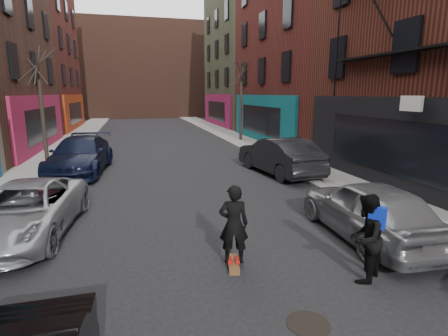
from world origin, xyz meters
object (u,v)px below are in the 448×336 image
parked_left_end (80,155)px  skateboard (233,264)px  skateboarder (234,224)px  parked_left_far (24,210)px  tree_right_far (241,95)px  tree_left_far (41,98)px  pedestrian (366,238)px  parked_right_end (279,156)px  manhole (308,324)px  parked_right_far (369,209)px

parked_left_end → skateboard: (4.36, -10.49, -0.77)m
parked_left_end → skateboarder: (4.36, -10.49, 0.13)m
parked_left_far → tree_right_far: bearing=62.0°
tree_left_far → skateboarder: size_ratio=3.82×
skateboarder → pedestrian: (2.33, -1.17, -0.06)m
parked_left_far → parked_right_end: size_ratio=0.96×
parked_left_end → manhole: parked_left_end is taller
parked_left_far → parked_left_end: bearing=93.1°
parked_right_end → pedestrian: bearing=69.3°
parked_left_end → manhole: (4.99, -12.64, -0.82)m
tree_right_far → skateboard: (-6.06, -19.01, -3.48)m
skateboarder → tree_right_far: bearing=-95.9°
parked_left_end → parked_right_end: (8.82, -2.54, 0.02)m
parked_left_far → parked_right_end: bearing=34.5°
parked_right_end → pedestrian: size_ratio=2.90×
tree_right_far → manhole: size_ratio=9.71×
parked_left_end → skateboard: 11.38m
tree_left_far → parked_right_end: tree_left_far is taller
parked_left_far → pedestrian: (7.07, -4.11, 0.20)m
parked_right_far → parked_right_end: 7.39m
tree_right_far → parked_right_end: (-1.60, -11.06, -2.69)m
parked_right_end → pedestrian: pedestrian is taller
parked_right_far → parked_right_end: parked_right_end is taller
parked_left_end → parked_right_end: 9.18m
parked_right_end → tree_right_far: bearing=-105.8°
skateboard → pedestrian: (2.33, -1.17, 0.84)m
parked_left_end → pedestrian: (6.69, -11.65, 0.06)m
skateboarder → skateboard: bearing=11.8°
manhole → parked_right_far: bearing=41.6°
tree_right_far → skateboarder: tree_right_far is taller
parked_left_end → parked_right_far: 12.78m
tree_right_far → parked_right_far: size_ratio=1.51×
parked_left_end → parked_right_far: parked_left_end is taller
tree_right_far → parked_right_far: (-2.34, -18.41, -2.76)m
parked_left_end → parked_right_end: bearing=-10.5°
parked_right_end → skateboard: size_ratio=6.37×
parked_right_far → skateboard: (-3.72, -0.59, -0.72)m
parked_left_far → pedestrian: 8.18m
skateboard → manhole: bearing=-61.9°
tree_left_far → parked_right_end: 12.19m
tree_left_far → tree_right_far: size_ratio=0.96×
tree_left_far → manhole: tree_left_far is taller
skateboarder → pedestrian: 2.60m
tree_right_far → skateboarder: (-6.06, -19.01, -2.58)m
parked_left_end → parked_left_far: bearing=-87.3°
parked_left_far → manhole: (5.37, -5.10, -0.68)m
parked_right_end → skateboard: bearing=53.2°
tree_left_far → parked_left_end: 4.10m
skateboard → parked_left_far: bearing=159.9°
tree_right_far → parked_left_far: tree_right_far is taller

